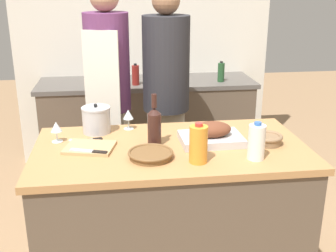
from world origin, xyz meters
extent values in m
cube|color=brown|center=(0.00, 0.00, 0.43)|extent=(1.53, 0.82, 0.87)
cube|color=#B27F4C|center=(0.00, 0.00, 0.89)|extent=(1.58, 0.84, 0.04)
cube|color=brown|center=(0.00, 1.66, 0.44)|extent=(1.98, 0.58, 0.87)
cube|color=#56514C|center=(0.00, 1.66, 0.89)|extent=(2.04, 0.60, 0.04)
cube|color=silver|center=(0.00, 2.01, 1.27)|extent=(2.54, 0.10, 2.55)
cube|color=#BCBCC1|center=(0.24, 0.02, 0.93)|extent=(0.37, 0.27, 0.04)
ellipsoid|color=brown|center=(0.24, 0.02, 0.99)|extent=(0.24, 0.16, 0.09)
cylinder|color=brown|center=(-0.13, -0.16, 0.92)|extent=(0.23, 0.23, 0.03)
torus|color=brown|center=(-0.13, -0.16, 0.94)|extent=(0.25, 0.25, 0.02)
cube|color=tan|center=(-0.47, 0.02, 0.92)|extent=(0.31, 0.27, 0.02)
cylinder|color=#B7B7BC|center=(-0.43, 0.30, 0.98)|extent=(0.17, 0.17, 0.15)
cylinder|color=#B7B7BC|center=(-0.43, 0.30, 1.07)|extent=(0.18, 0.18, 0.01)
sphere|color=black|center=(-0.43, 0.30, 1.08)|extent=(0.02, 0.02, 0.02)
cylinder|color=#846647|center=(0.57, -0.04, 0.93)|extent=(0.16, 0.16, 0.05)
torus|color=#846647|center=(0.57, -0.04, 0.95)|extent=(0.18, 0.18, 0.02)
cylinder|color=orange|center=(0.11, -0.24, 1.01)|extent=(0.10, 0.10, 0.20)
cylinder|color=red|center=(0.11, -0.24, 1.12)|extent=(0.04, 0.04, 0.02)
cylinder|color=white|center=(0.43, -0.24, 1.00)|extent=(0.09, 0.09, 0.19)
cylinder|color=#3360B2|center=(0.43, -0.24, 1.11)|extent=(0.04, 0.04, 0.02)
cylinder|color=#381E19|center=(-0.09, 0.03, 1.00)|extent=(0.08, 0.08, 0.19)
cone|color=#381E19|center=(-0.09, 0.03, 1.11)|extent=(0.08, 0.08, 0.04)
cylinder|color=#381E19|center=(-0.09, 0.03, 1.17)|extent=(0.03, 0.03, 0.08)
cylinder|color=silver|center=(-0.23, 0.33, 0.91)|extent=(0.07, 0.07, 0.00)
cylinder|color=silver|center=(-0.23, 0.33, 0.94)|extent=(0.01, 0.01, 0.07)
cone|color=silver|center=(-0.23, 0.33, 1.01)|extent=(0.07, 0.07, 0.06)
cylinder|color=silver|center=(-0.66, 0.16, 0.91)|extent=(0.07, 0.07, 0.00)
cylinder|color=silver|center=(-0.66, 0.16, 0.94)|extent=(0.01, 0.01, 0.06)
cone|color=silver|center=(-0.66, 0.16, 1.00)|extent=(0.07, 0.07, 0.06)
cube|color=#B7B7BC|center=(-0.51, -0.05, 0.93)|extent=(0.14, 0.08, 0.01)
cube|color=black|center=(-0.41, -0.09, 0.93)|extent=(0.09, 0.05, 0.01)
cube|color=#B7B7BC|center=(-0.54, 0.16, 0.91)|extent=(0.11, 0.05, 0.01)
cube|color=black|center=(-0.46, 0.14, 0.91)|extent=(0.07, 0.04, 0.01)
cube|color=#B7B7BC|center=(-0.50, 0.15, 0.91)|extent=(0.10, 0.05, 0.01)
cube|color=black|center=(-0.43, 0.16, 0.91)|extent=(0.06, 0.04, 0.01)
cylinder|color=#234C28|center=(0.69, 1.54, 1.00)|extent=(0.06, 0.06, 0.18)
cylinder|color=black|center=(0.69, 1.54, 1.10)|extent=(0.03, 0.03, 0.02)
cylinder|color=maroon|center=(-0.11, 1.52, 1.00)|extent=(0.07, 0.07, 0.18)
cylinder|color=black|center=(-0.11, 1.52, 1.10)|extent=(0.03, 0.03, 0.02)
cube|color=beige|center=(-0.35, 0.91, 0.44)|extent=(0.31, 0.25, 0.87)
cylinder|color=#663360|center=(-0.35, 0.91, 1.24)|extent=(0.33, 0.33, 0.73)
cube|color=silver|center=(-0.40, 0.76, 1.03)|extent=(0.26, 0.09, 0.92)
cube|color=beige|center=(0.09, 0.90, 0.43)|extent=(0.31, 0.24, 0.86)
cylinder|color=#28282D|center=(0.09, 0.90, 1.22)|extent=(0.36, 0.36, 0.72)
sphere|color=#996B4C|center=(0.09, 0.90, 1.68)|extent=(0.21, 0.21, 0.21)
camera|label=1|loc=(-0.31, -2.25, 1.82)|focal=45.00mm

